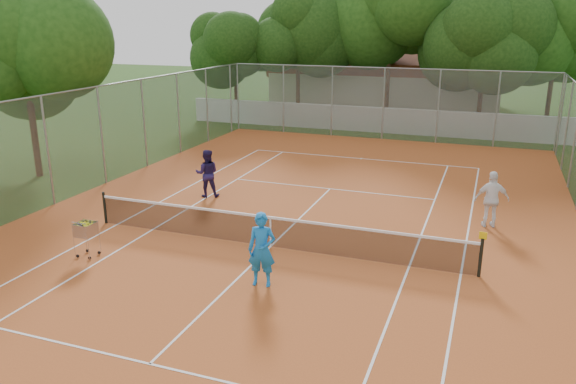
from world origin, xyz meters
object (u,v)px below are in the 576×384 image
(clubhouse, at_px, (388,79))
(ball_hopper, at_px, (87,238))
(tennis_net, at_px, (271,231))
(player_far_left, at_px, (207,173))
(player_near, at_px, (262,250))
(player_far_right, at_px, (492,199))

(clubhouse, xyz_separation_m, ball_hopper, (-2.65, -31.48, -1.62))
(tennis_net, distance_m, clubhouse, 29.12)
(ball_hopper, bearing_deg, player_far_left, 99.85)
(player_near, relative_size, player_far_right, 1.04)
(ball_hopper, bearing_deg, player_far_right, 45.79)
(tennis_net, relative_size, player_far_right, 6.36)
(tennis_net, distance_m, player_near, 2.57)
(clubhouse, bearing_deg, player_far_left, -94.87)
(clubhouse, relative_size, player_far_right, 8.78)
(clubhouse, relative_size, player_near, 8.47)
(player_near, bearing_deg, clubhouse, 84.62)
(tennis_net, xyz_separation_m, ball_hopper, (-4.65, -2.48, 0.07))
(tennis_net, height_order, clubhouse, clubhouse)
(player_far_left, relative_size, player_far_right, 0.98)
(tennis_net, bearing_deg, clubhouse, 93.95)
(tennis_net, bearing_deg, player_near, -73.00)
(clubhouse, distance_m, player_far_right, 26.24)
(tennis_net, xyz_separation_m, player_far_right, (6.10, 4.07, 0.44))
(tennis_net, distance_m, player_far_left, 5.66)
(player_far_right, bearing_deg, ball_hopper, 17.27)
(ball_hopper, bearing_deg, clubhouse, 99.61)
(player_near, bearing_deg, player_far_left, 117.67)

